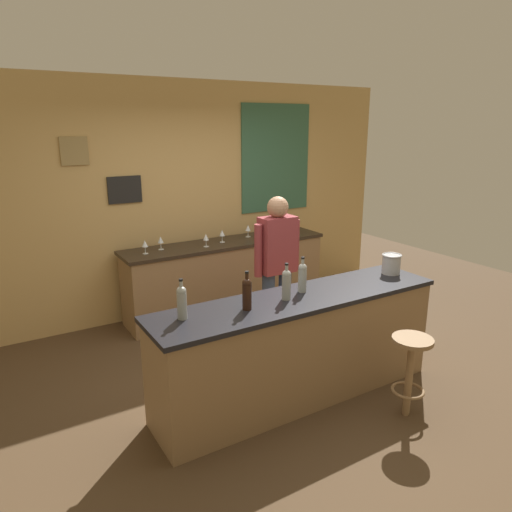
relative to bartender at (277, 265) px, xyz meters
name	(u,v)px	position (x,y,z in m)	size (l,w,h in m)	color
ground_plane	(272,375)	(-0.32, -0.42, -0.94)	(10.00, 10.00, 0.00)	#4C3823
back_wall	(184,198)	(-0.29, 1.61, 0.48)	(6.00, 0.09, 2.80)	tan
bar_counter	(298,347)	(-0.32, -0.82, -0.47)	(2.58, 0.60, 0.92)	olive
side_counter	(227,277)	(0.08, 1.23, -0.48)	(2.58, 0.56, 0.90)	olive
bartender	(277,265)	(0.00, 0.00, 0.00)	(0.52, 0.21, 1.62)	#384766
bar_stool	(410,363)	(0.27, -1.51, -0.48)	(0.32, 0.32, 0.68)	olive
wine_bottle_a	(182,301)	(-1.33, -0.74, 0.12)	(0.07, 0.07, 0.31)	#999E99
wine_bottle_b	(247,292)	(-0.83, -0.83, 0.12)	(0.07, 0.07, 0.31)	black
wine_bottle_c	(286,283)	(-0.46, -0.81, 0.12)	(0.07, 0.07, 0.31)	#999E99
wine_bottle_d	(302,276)	(-0.24, -0.73, 0.12)	(0.07, 0.07, 0.31)	#999E99
ice_bucket	(391,263)	(0.79, -0.76, 0.08)	(0.19, 0.19, 0.19)	#B7BABF
wine_glass_a	(145,244)	(-0.95, 1.21, 0.07)	(0.07, 0.07, 0.16)	silver
wine_glass_b	(161,240)	(-0.74, 1.29, 0.07)	(0.07, 0.07, 0.16)	silver
wine_glass_c	(206,238)	(-0.24, 1.14, 0.07)	(0.07, 0.07, 0.16)	silver
wine_glass_d	(222,233)	(0.03, 1.24, 0.07)	(0.07, 0.07, 0.16)	silver
wine_glass_e	(248,228)	(0.44, 1.32, 0.07)	(0.07, 0.07, 0.16)	silver
coffee_mug	(286,229)	(0.99, 1.27, 0.01)	(0.12, 0.08, 0.09)	#B2332D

